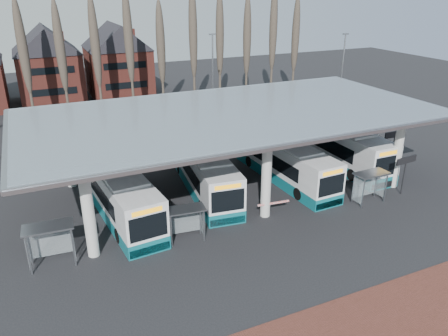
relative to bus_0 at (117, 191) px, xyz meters
name	(u,v)px	position (x,y,z in m)	size (l,w,h in m)	color
ground	(283,232)	(9.41, -7.48, -1.67)	(140.00, 140.00, 0.00)	black
station_canopy	(233,119)	(9.41, 0.52, 4.01)	(32.00, 16.00, 6.34)	beige
poplar_row	(145,42)	(9.41, 25.52, 7.10)	(45.10, 1.10, 14.50)	#473D33
townhouse_row	(9,61)	(-6.34, 36.52, 4.26)	(36.80, 10.30, 12.25)	maroon
lamp_post_b	(213,76)	(15.41, 18.52, 3.66)	(0.80, 0.16, 10.17)	slate
lamp_post_c	(341,76)	(29.41, 12.52, 3.66)	(0.80, 0.16, 10.17)	slate
bus_0	(117,191)	(0.00, 0.00, 0.00)	(3.83, 12.97, 3.55)	white
bus_1	(203,170)	(7.10, 1.08, -0.03)	(4.11, 12.74, 3.48)	white
bus_2	(283,161)	(13.99, 0.17, -0.06)	(3.18, 12.41, 3.42)	white
bus_3	(335,144)	(20.38, 1.50, 0.06)	(2.91, 13.22, 3.67)	white
shelter_0	(49,236)	(-4.90, -4.88, 0.23)	(2.90, 1.60, 2.61)	gray
shelter_1	(185,216)	(3.19, -5.59, 0.00)	(2.60, 1.50, 2.30)	gray
shelter_2	(369,180)	(17.61, -6.25, 0.09)	(2.65, 1.37, 2.43)	gray
info_sign_0	(406,163)	(20.95, -6.38, 0.97)	(2.12, 0.32, 3.15)	black
info_sign_1	(395,137)	(24.37, -1.68, 1.14)	(2.25, 0.19, 3.35)	black
barrier	(272,204)	(9.90, -5.15, -0.74)	(2.40, 0.77, 1.20)	black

